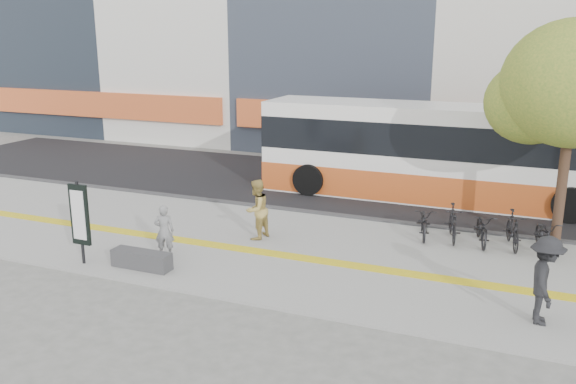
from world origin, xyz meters
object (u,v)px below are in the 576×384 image
at_px(bus, 437,155).
at_px(bench, 142,260).
at_px(pedestrian_dark, 545,280).
at_px(signboard, 80,216).
at_px(seated_woman, 164,231).
at_px(pedestrian_tan, 257,209).
at_px(street_tree, 573,86).

bearing_deg(bus, bench, -121.01).
bearing_deg(bus, pedestrian_dark, -68.22).
xyz_separation_m(signboard, seated_woman, (1.71, 1.21, -0.57)).
bearing_deg(seated_woman, pedestrian_tan, -147.77).
xyz_separation_m(street_tree, pedestrian_tan, (-8.03, -2.83, -3.56)).
bearing_deg(bench, pedestrian_tan, 61.25).
xyz_separation_m(bench, street_tree, (9.78, 6.02, 4.21)).
height_order(bus, seated_woman, bus).
xyz_separation_m(bus, pedestrian_dark, (3.61, -9.05, -0.62)).
xyz_separation_m(seated_woman, pedestrian_tan, (1.64, 2.28, 0.16)).
relative_size(seated_woman, pedestrian_dark, 0.77).
xyz_separation_m(bench, signboard, (-1.60, -0.31, 1.06)).
distance_m(seated_woman, pedestrian_tan, 2.81).
relative_size(bus, pedestrian_dark, 6.74).
distance_m(bus, seated_woman, 10.52).
bearing_deg(seated_woman, pedestrian_dark, 156.41).
bearing_deg(pedestrian_tan, bus, 160.26).
bearing_deg(signboard, pedestrian_dark, 4.96).
xyz_separation_m(street_tree, seated_woman, (-9.67, -5.11, -3.71)).
distance_m(signboard, seated_woman, 2.17).
relative_size(pedestrian_tan, pedestrian_dark, 0.94).
bearing_deg(seated_woman, bench, 61.13).
height_order(street_tree, seated_woman, street_tree).
height_order(street_tree, pedestrian_tan, street_tree).
relative_size(bus, pedestrian_tan, 7.20).
bearing_deg(street_tree, pedestrian_dark, -93.57).
relative_size(street_tree, pedestrian_dark, 3.37).
distance_m(bus, pedestrian_tan, 7.72).
bearing_deg(seated_woman, signboard, 13.38).
bearing_deg(signboard, street_tree, 29.07).
height_order(signboard, street_tree, street_tree).
bearing_deg(pedestrian_dark, bench, 89.29).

